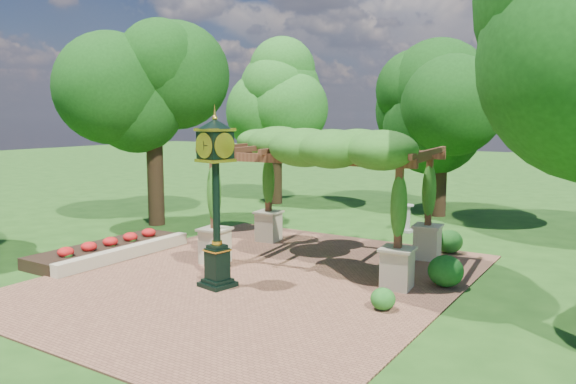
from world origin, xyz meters
The scene contains 13 objects.
ground centered at (0.00, 0.00, 0.00)m, with size 120.00×120.00×0.00m, color #1E4714.
brick_plaza centered at (0.00, 1.00, 0.02)m, with size 10.00×12.00×0.04m, color brown.
border_wall centered at (-4.60, 0.50, 0.20)m, with size 0.35×5.00×0.40m, color #C6B793.
flower_bed centered at (-5.50, 0.50, 0.18)m, with size 1.50×5.00×0.36m, color red.
pedestal_clock centered at (-0.43, -0.18, 2.60)m, with size 1.00×1.00×4.34m.
pergola centered at (0.59, 3.51, 3.30)m, with size 6.76×4.64×4.02m.
sundial centered at (1.09, 9.11, 0.46)m, with size 0.68×0.68×1.04m.
shrub_front centered at (3.84, 0.47, 0.29)m, with size 0.56×0.56×0.50m, color #1F601B.
shrub_mid centered at (4.49, 2.95, 0.45)m, with size 0.90×0.90×0.81m, color #195718.
shrub_back centered at (3.51, 6.53, 0.41)m, with size 0.82×0.82×0.74m, color #256C1F.
tree_west_near centered at (-7.90, 5.00, 5.88)m, with size 4.18×4.18×8.57m.
tree_west_far centered at (-6.96, 12.19, 5.47)m, with size 3.92×3.92×7.99m.
tree_north centered at (1.02, 13.11, 4.88)m, with size 4.51×4.51×7.10m.
Camera 1 is at (8.59, -10.91, 4.38)m, focal length 35.00 mm.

